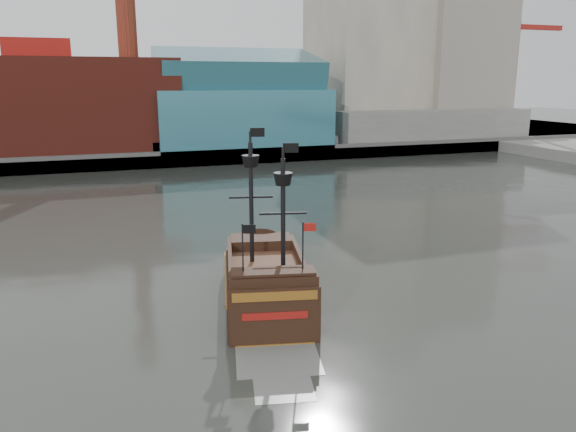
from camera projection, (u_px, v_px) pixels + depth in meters
name	position (u px, v px, depth m)	size (l,w,h in m)	color
ground	(378.00, 315.00, 33.54)	(400.00, 400.00, 0.00)	#272A25
promenade_far	(167.00, 142.00, 117.52)	(220.00, 60.00, 2.00)	slate
seawall	(192.00, 158.00, 90.44)	(220.00, 1.00, 2.60)	#4C4C49
skyline	(194.00, 21.00, 106.81)	(149.00, 45.00, 62.00)	#796248
crane_a	(513.00, 55.00, 129.63)	(22.50, 4.00, 32.25)	slate
crane_b	(515.00, 72.00, 142.74)	(19.10, 4.00, 26.25)	slate
pirate_ship	(267.00, 287.00, 35.24)	(7.99, 16.16, 11.61)	black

